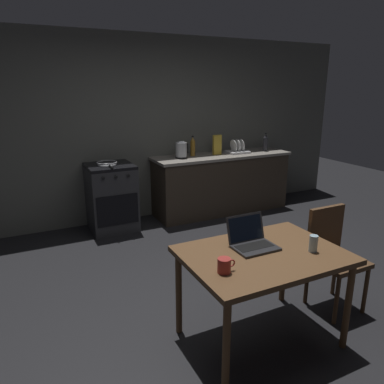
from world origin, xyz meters
TOP-DOWN VIEW (x-y plane):
  - ground_plane at (0.00, 0.00)m, footprint 12.00×12.00m
  - back_wall at (0.30, 2.41)m, footprint 6.40×0.10m
  - kitchen_counter at (1.18, 2.06)m, footprint 2.16×0.64m
  - stove_oven at (-0.54, 2.05)m, footprint 0.60×0.62m
  - dining_table at (-0.11, -0.73)m, footprint 1.16×0.83m
  - chair at (0.74, -0.60)m, footprint 0.40×0.40m
  - laptop at (-0.13, -0.61)m, footprint 0.32×0.28m
  - electric_kettle at (0.51, 2.06)m, footprint 0.19×0.17m
  - bottle at (1.95, 2.01)m, footprint 0.07×0.07m
  - frying_pan at (-0.58, 2.03)m, footprint 0.27×0.44m
  - coffee_mug at (-0.52, -0.86)m, footprint 0.13×0.09m
  - drinking_glass at (0.22, -0.87)m, footprint 0.06×0.06m
  - cereal_box at (1.11, 2.08)m, footprint 0.13×0.05m
  - dish_rack at (1.46, 2.06)m, footprint 0.34×0.26m
  - bottle_b at (0.73, 2.14)m, footprint 0.07×0.07m

SIDE VIEW (x-z plane):
  - ground_plane at x=0.00m, z-range 0.00..0.00m
  - stove_oven at x=-0.54m, z-range 0.00..0.90m
  - kitchen_counter at x=1.18m, z-range 0.00..0.91m
  - chair at x=0.74m, z-range 0.07..0.96m
  - dining_table at x=-0.11m, z-range 0.29..1.03m
  - laptop at x=-0.13m, z-range 0.67..0.89m
  - coffee_mug at x=-0.52m, z-range 0.74..0.84m
  - drinking_glass at x=0.22m, z-range 0.74..0.86m
  - frying_pan at x=-0.58m, z-range 0.91..0.95m
  - dish_rack at x=1.46m, z-range 0.85..1.06m
  - electric_kettle at x=0.51m, z-range 0.90..1.14m
  - bottle at x=1.95m, z-range 0.90..1.19m
  - bottle_b at x=0.73m, z-range 0.90..1.19m
  - cereal_box at x=1.11m, z-range 0.90..1.20m
  - back_wall at x=0.30m, z-range 0.00..2.60m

